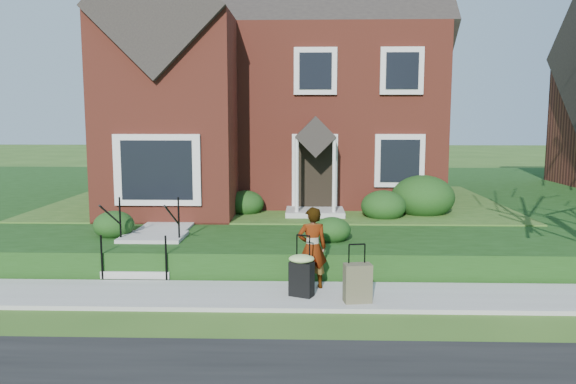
{
  "coord_description": "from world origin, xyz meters",
  "views": [
    {
      "loc": [
        0.92,
        -10.0,
        3.29
      ],
      "look_at": [
        0.55,
        2.0,
        1.71
      ],
      "focal_mm": 35.0,
      "sensor_mm": 36.0,
      "label": 1
    }
  ],
  "objects_px": {
    "suitcase_black": "(302,273)",
    "woman": "(312,248)",
    "front_steps": "(148,249)",
    "suitcase_olive": "(358,283)"
  },
  "relations": [
    {
      "from": "front_steps",
      "to": "woman",
      "type": "relative_size",
      "value": 1.29
    },
    {
      "from": "suitcase_olive",
      "to": "suitcase_black",
      "type": "bearing_deg",
      "value": 153.57
    },
    {
      "from": "front_steps",
      "to": "suitcase_black",
      "type": "height_order",
      "value": "front_steps"
    },
    {
      "from": "woman",
      "to": "suitcase_black",
      "type": "distance_m",
      "value": 0.65
    },
    {
      "from": "suitcase_black",
      "to": "woman",
      "type": "bearing_deg",
      "value": 92.94
    },
    {
      "from": "suitcase_black",
      "to": "suitcase_olive",
      "type": "xyz_separation_m",
      "value": [
        0.99,
        -0.3,
        -0.09
      ]
    },
    {
      "from": "woman",
      "to": "suitcase_black",
      "type": "height_order",
      "value": "woman"
    },
    {
      "from": "front_steps",
      "to": "suitcase_black",
      "type": "distance_m",
      "value": 3.89
    },
    {
      "from": "woman",
      "to": "suitcase_olive",
      "type": "height_order",
      "value": "woman"
    },
    {
      "from": "woman",
      "to": "suitcase_olive",
      "type": "relative_size",
      "value": 1.51
    }
  ]
}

